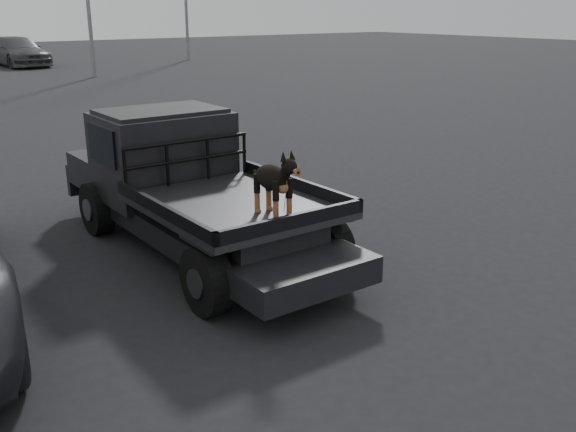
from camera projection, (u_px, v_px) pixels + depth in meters
ground at (224, 314)px, 6.88m from camera, size 120.00×120.00×0.00m
flatbed_ute at (198, 219)px, 8.53m from camera, size 2.00×5.40×0.92m
ute_cab at (162, 141)px, 8.98m from camera, size 1.72×1.30×0.88m
headache_rack at (188, 162)px, 8.46m from camera, size 1.80×0.08×0.55m
dog at (273, 183)px, 7.06m from camera, size 0.32×0.60×0.74m
distant_car_b at (18, 52)px, 35.67m from camera, size 2.55×5.54×1.57m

